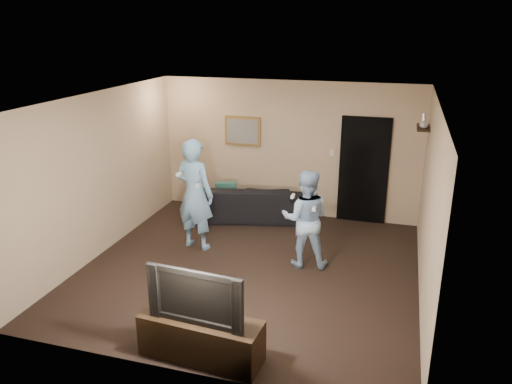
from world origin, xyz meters
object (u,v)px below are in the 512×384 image
(wii_player_left, at_px, (195,194))
(wii_player_right, at_px, (306,219))
(sofa, at_px, (246,201))
(television, at_px, (199,293))
(tv_console, at_px, (201,338))

(wii_player_left, relative_size, wii_player_right, 1.22)
(wii_player_right, bearing_deg, wii_player_left, 176.08)
(wii_player_left, bearing_deg, sofa, 75.19)
(television, distance_m, wii_player_left, 2.98)
(television, relative_size, wii_player_left, 0.60)
(sofa, xyz_separation_m, television, (0.81, -4.21, 0.49))
(television, bearing_deg, tv_console, 0.00)
(tv_console, bearing_deg, wii_player_left, 118.28)
(television, bearing_deg, wii_player_left, 118.28)
(sofa, height_order, wii_player_right, wii_player_right)
(wii_player_left, bearing_deg, tv_console, -65.98)
(television, xyz_separation_m, wii_player_right, (0.66, 2.59, -0.05))
(sofa, bearing_deg, tv_console, 86.99)
(television, height_order, wii_player_left, wii_player_left)
(sofa, bearing_deg, wii_player_left, 61.25)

